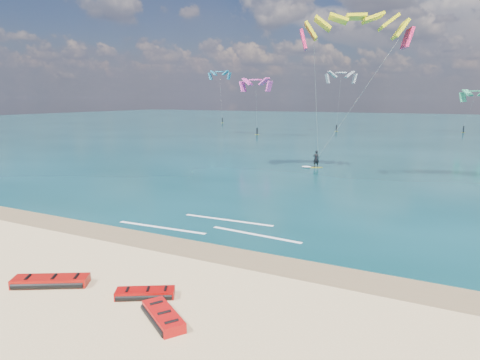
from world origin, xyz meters
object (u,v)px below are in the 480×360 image
(packed_kite_left, at_px, (51,285))
(packed_kite_right, at_px, (145,297))
(packed_kite_mid, at_px, (163,321))
(kitesurfer_main, at_px, (335,91))

(packed_kite_left, relative_size, packed_kite_right, 1.33)
(packed_kite_left, bearing_deg, packed_kite_mid, -31.91)
(packed_kite_mid, distance_m, kitesurfer_main, 31.16)
(kitesurfer_main, bearing_deg, packed_kite_right, -126.40)
(packed_kite_mid, bearing_deg, packed_kite_left, -149.00)
(packed_kite_right, height_order, kitesurfer_main, kitesurfer_main)
(kitesurfer_main, bearing_deg, packed_kite_mid, -123.24)
(packed_kite_right, xyz_separation_m, kitesurfer_main, (-0.69, 28.88, 8.08))
(packed_kite_left, xyz_separation_m, packed_kite_right, (4.05, 0.92, 0.00))
(packed_kite_mid, relative_size, kitesurfer_main, 0.15)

